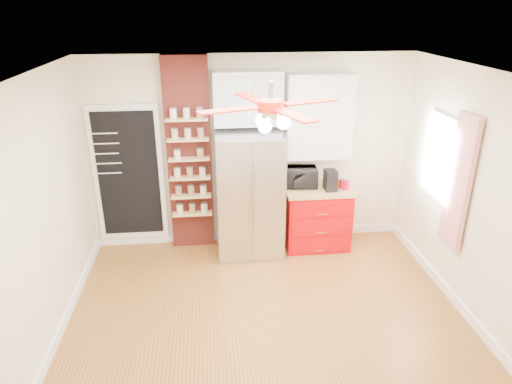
{
  "coord_description": "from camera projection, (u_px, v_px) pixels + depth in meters",
  "views": [
    {
      "loc": [
        -0.57,
        -4.11,
        3.31
      ],
      "look_at": [
        -0.04,
        0.9,
        1.2
      ],
      "focal_mm": 32.0,
      "sensor_mm": 36.0,
      "label": 1
    }
  ],
  "objects": [
    {
      "name": "floor",
      "position": [
        268.0,
        322.0,
        5.1
      ],
      "size": [
        4.5,
        4.5,
        0.0
      ],
      "primitive_type": "plane",
      "color": "#966226",
      "rests_on": "ground"
    },
    {
      "name": "ceiling",
      "position": [
        271.0,
        76.0,
        4.06
      ],
      "size": [
        4.5,
        4.5,
        0.0
      ],
      "primitive_type": "plane",
      "color": "white",
      "rests_on": "wall_back"
    },
    {
      "name": "wall_back",
      "position": [
        250.0,
        152.0,
        6.41
      ],
      "size": [
        4.5,
        0.02,
        2.7
      ],
      "primitive_type": "cube",
      "color": "#FEF3CC",
      "rests_on": "floor"
    },
    {
      "name": "wall_front",
      "position": [
        313.0,
        354.0,
        2.74
      ],
      "size": [
        4.5,
        0.02,
        2.7
      ],
      "primitive_type": "cube",
      "color": "#FEF3CC",
      "rests_on": "floor"
    },
    {
      "name": "wall_left",
      "position": [
        36.0,
        223.0,
        4.36
      ],
      "size": [
        0.02,
        4.0,
        2.7
      ],
      "primitive_type": "cube",
      "color": "#FEF3CC",
      "rests_on": "floor"
    },
    {
      "name": "wall_right",
      "position": [
        481.0,
        203.0,
        4.8
      ],
      "size": [
        0.02,
        4.0,
        2.7
      ],
      "primitive_type": "cube",
      "color": "#FEF3CC",
      "rests_on": "floor"
    },
    {
      "name": "chalkboard",
      "position": [
        129.0,
        174.0,
        6.31
      ],
      "size": [
        0.95,
        0.05,
        1.95
      ],
      "color": "white",
      "rests_on": "wall_back"
    },
    {
      "name": "brick_pillar",
      "position": [
        189.0,
        156.0,
        6.26
      ],
      "size": [
        0.6,
        0.16,
        2.7
      ],
      "primitive_type": "cube",
      "color": "maroon",
      "rests_on": "floor"
    },
    {
      "name": "fridge",
      "position": [
        250.0,
        194.0,
        6.25
      ],
      "size": [
        0.9,
        0.7,
        1.75
      ],
      "primitive_type": "cube",
      "color": "silver",
      "rests_on": "floor"
    },
    {
      "name": "upper_glass_cabinet",
      "position": [
        248.0,
        98.0,
        5.94
      ],
      "size": [
        0.9,
        0.35,
        0.7
      ],
      "primitive_type": "cube",
      "color": "white",
      "rests_on": "wall_back"
    },
    {
      "name": "red_cabinet",
      "position": [
        316.0,
        217.0,
        6.55
      ],
      "size": [
        0.94,
        0.64,
        0.9
      ],
      "color": "#C10308",
      "rests_on": "floor"
    },
    {
      "name": "upper_shelf_unit",
      "position": [
        319.0,
        117.0,
        6.16
      ],
      "size": [
        0.9,
        0.3,
        1.15
      ],
      "primitive_type": "cube",
      "color": "white",
      "rests_on": "wall_back"
    },
    {
      "name": "window",
      "position": [
        441.0,
        158.0,
        5.54
      ],
      "size": [
        0.04,
        0.75,
        1.05
      ],
      "primitive_type": "cube",
      "color": "white",
      "rests_on": "wall_right"
    },
    {
      "name": "curtain",
      "position": [
        459.0,
        182.0,
        5.07
      ],
      "size": [
        0.06,
        0.4,
        1.55
      ],
      "primitive_type": "cube",
      "color": "red",
      "rests_on": "wall_right"
    },
    {
      "name": "ceiling_fan",
      "position": [
        271.0,
        106.0,
        4.16
      ],
      "size": [
        1.4,
        1.4,
        0.44
      ],
      "color": "silver",
      "rests_on": "ceiling"
    },
    {
      "name": "toaster_oven",
      "position": [
        299.0,
        177.0,
        6.4
      ],
      "size": [
        0.5,
        0.36,
        0.27
      ],
      "primitive_type": "imported",
      "rotation": [
        0.0,
        0.0,
        -0.07
      ],
      "color": "black",
      "rests_on": "red_cabinet"
    },
    {
      "name": "coffee_maker",
      "position": [
        330.0,
        180.0,
        6.26
      ],
      "size": [
        0.16,
        0.21,
        0.29
      ],
      "primitive_type": "cube",
      "rotation": [
        0.0,
        0.0,
        0.04
      ],
      "color": "black",
      "rests_on": "red_cabinet"
    },
    {
      "name": "canister_left",
      "position": [
        346.0,
        184.0,
        6.31
      ],
      "size": [
        0.12,
        0.12,
        0.15
      ],
      "primitive_type": "cylinder",
      "rotation": [
        0.0,
        0.0,
        -0.26
      ],
      "color": "#BA0A29",
      "rests_on": "red_cabinet"
    },
    {
      "name": "canister_right",
      "position": [
        338.0,
        183.0,
        6.39
      ],
      "size": [
        0.15,
        0.15,
        0.13
      ],
      "primitive_type": "cylinder",
      "rotation": [
        0.0,
        0.0,
        0.39
      ],
      "color": "#AC1509",
      "rests_on": "red_cabinet"
    },
    {
      "name": "pantry_jar_oats",
      "position": [
        177.0,
        154.0,
        6.08
      ],
      "size": [
        0.1,
        0.1,
        0.12
      ],
      "primitive_type": "cylinder",
      "rotation": [
        0.0,
        0.0,
        0.11
      ],
      "color": "beige",
      "rests_on": "brick_pillar"
    },
    {
      "name": "pantry_jar_beans",
      "position": [
        200.0,
        153.0,
        6.11
      ],
      "size": [
        0.13,
        0.13,
        0.12
      ],
      "primitive_type": "cylinder",
      "rotation": [
        0.0,
        0.0,
        -0.42
      ],
      "color": "olive",
      "rests_on": "brick_pillar"
    }
  ]
}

